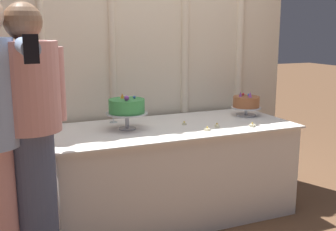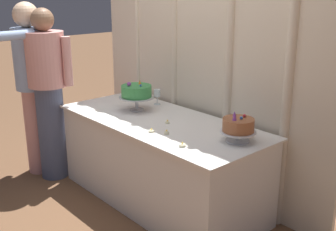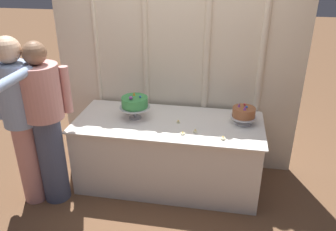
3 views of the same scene
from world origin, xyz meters
TOP-DOWN VIEW (x-y plane):
  - ground_plane at (0.00, 0.00)m, footprint 24.00×24.00m
  - draped_curtain at (0.02, 0.58)m, footprint 2.72×0.16m
  - cake_table at (0.00, 0.10)m, footprint 1.94×0.84m
  - cake_display_nearleft at (-0.36, 0.13)m, footprint 0.32×0.32m
  - cake_display_nearright at (0.75, 0.20)m, footprint 0.26×0.26m
  - wine_glass at (-0.39, 0.40)m, footprint 0.06×0.06m
  - tealight_far_left at (0.11, 0.09)m, footprint 0.04×0.04m
  - tealight_near_left at (0.18, -0.15)m, footprint 0.05×0.05m
  - tealight_near_right at (0.30, -0.09)m, footprint 0.04×0.04m
  - tealight_far_right at (0.57, -0.18)m, footprint 0.05×0.05m
  - guest_man_pink_jacket at (-1.09, -0.36)m, footprint 0.50×0.50m

SIDE VIEW (x-z plane):
  - ground_plane at x=0.00m, z-range 0.00..0.00m
  - cake_table at x=0.00m, z-range 0.00..0.75m
  - tealight_near_left at x=0.18m, z-range 0.74..0.77m
  - tealight_far_left at x=0.11m, z-range 0.74..0.77m
  - tealight_far_right at x=0.57m, z-range 0.74..0.78m
  - tealight_near_right at x=0.30m, z-range 0.74..0.78m
  - wine_glass at x=-0.39m, z-range 0.78..0.93m
  - cake_display_nearright at x=0.75m, z-range 0.75..0.97m
  - guest_man_pink_jacket at x=-1.09m, z-range 0.07..1.71m
  - cake_display_nearleft at x=-0.36m, z-range 0.78..1.06m
  - draped_curtain at x=0.02m, z-range 0.10..2.66m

